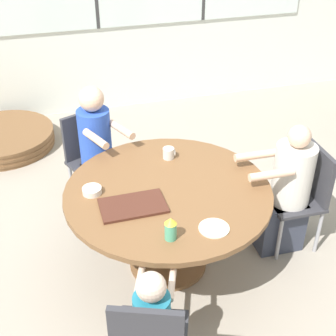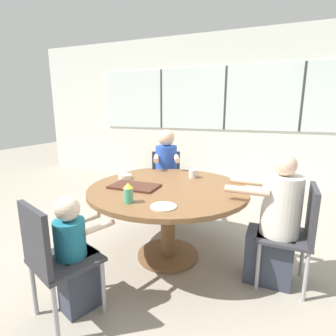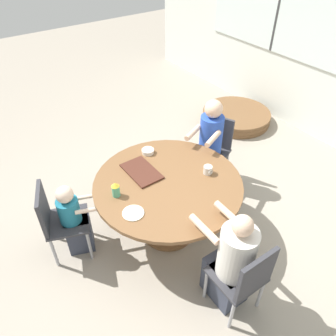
# 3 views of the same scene
# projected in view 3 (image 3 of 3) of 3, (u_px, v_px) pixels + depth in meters

# --- Properties ---
(ground_plane) EXTENTS (16.00, 16.00, 0.00)m
(ground_plane) POSITION_uv_depth(u_px,v_px,m) (168.00, 230.00, 3.67)
(ground_plane) COLOR gray
(dining_table) EXTENTS (1.48, 1.48, 0.72)m
(dining_table) POSITION_uv_depth(u_px,v_px,m) (168.00, 192.00, 3.30)
(dining_table) COLOR brown
(dining_table) RESTS_ON ground_plane
(chair_for_woman_green_shirt) EXTENTS (0.52, 0.52, 0.85)m
(chair_for_woman_green_shirt) POSITION_uv_depth(u_px,v_px,m) (214.00, 144.00, 4.09)
(chair_for_woman_green_shirt) COLOR #333338
(chair_for_woman_green_shirt) RESTS_ON ground_plane
(chair_for_man_blue_shirt) EXTENTS (0.41, 0.41, 0.85)m
(chair_for_man_blue_shirt) POSITION_uv_depth(u_px,v_px,m) (245.00, 277.00, 2.64)
(chair_for_man_blue_shirt) COLOR #333338
(chair_for_man_blue_shirt) RESTS_ON ground_plane
(chair_for_toddler) EXTENTS (0.52, 0.52, 0.85)m
(chair_for_toddler) POSITION_uv_depth(u_px,v_px,m) (56.00, 217.00, 3.14)
(chair_for_toddler) COLOR #333338
(chair_for_toddler) RESTS_ON ground_plane
(person_woman_green_shirt) EXTENTS (0.45, 0.56, 1.17)m
(person_woman_green_shirt) POSITION_uv_depth(u_px,v_px,m) (209.00, 148.00, 3.96)
(person_woman_green_shirt) COLOR #333847
(person_woman_green_shirt) RESTS_ON ground_plane
(person_man_blue_shirt) EXTENTS (0.58, 0.34, 1.09)m
(person_man_blue_shirt) POSITION_uv_depth(u_px,v_px,m) (231.00, 264.00, 2.76)
(person_man_blue_shirt) COLOR #333847
(person_man_blue_shirt) RESTS_ON ground_plane
(person_toddler) EXTENTS (0.33, 0.43, 0.86)m
(person_toddler) POSITION_uv_depth(u_px,v_px,m) (75.00, 222.00, 3.24)
(person_toddler) COLOR #333847
(person_toddler) RESTS_ON ground_plane
(food_tray_dark) EXTENTS (0.44, 0.27, 0.02)m
(food_tray_dark) POSITION_uv_depth(u_px,v_px,m) (142.00, 171.00, 3.34)
(food_tray_dark) COLOR #472319
(food_tray_dark) RESTS_ON dining_table
(coffee_mug) EXTENTS (0.09, 0.09, 0.09)m
(coffee_mug) POSITION_uv_depth(u_px,v_px,m) (208.00, 170.00, 3.30)
(coffee_mug) COLOR beige
(coffee_mug) RESTS_ON dining_table
(sippy_cup) EXTENTS (0.08, 0.08, 0.16)m
(sippy_cup) POSITION_uv_depth(u_px,v_px,m) (116.00, 189.00, 3.03)
(sippy_cup) COLOR #4CA57F
(sippy_cup) RESTS_ON dining_table
(bowl_white_shallow) EXTENTS (0.13, 0.13, 0.04)m
(bowl_white_shallow) POSITION_uv_depth(u_px,v_px,m) (148.00, 151.00, 3.58)
(bowl_white_shallow) COLOR silver
(bowl_white_shallow) RESTS_ON dining_table
(plate_tortillas) EXTENTS (0.20, 0.20, 0.01)m
(plate_tortillas) POSITION_uv_depth(u_px,v_px,m) (133.00, 213.00, 2.90)
(plate_tortillas) COLOR beige
(plate_tortillas) RESTS_ON dining_table
(folded_table_stack) EXTENTS (1.11, 1.11, 0.18)m
(folded_table_stack) POSITION_uv_depth(u_px,v_px,m) (236.00, 116.00, 5.44)
(folded_table_stack) COLOR brown
(folded_table_stack) RESTS_ON ground_plane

